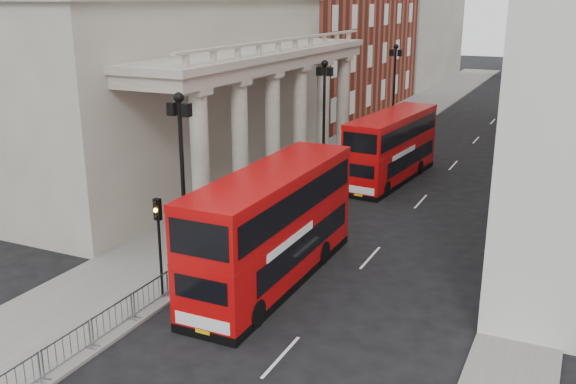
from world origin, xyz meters
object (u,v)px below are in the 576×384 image
(lamp_post_north, at_px, (394,86))
(traffic_light, at_px, (158,230))
(pedestrian_b, at_px, (258,174))
(bus_near, at_px, (273,225))
(lamp_post_south, at_px, (183,175))
(lamp_post_mid, at_px, (324,116))
(pedestrian_c, at_px, (302,159))
(pedestrian_a, at_px, (275,184))
(bus_far, at_px, (392,146))

(lamp_post_north, xyz_separation_m, traffic_light, (0.10, -34.02, -1.80))
(pedestrian_b, bearing_deg, bus_near, 118.67)
(lamp_post_south, relative_size, pedestrian_b, 4.70)
(traffic_light, bearing_deg, lamp_post_mid, 90.32)
(traffic_light, xyz_separation_m, pedestrian_c, (-3.10, 21.39, -2.16))
(lamp_post_mid, height_order, pedestrian_a, lamp_post_mid)
(pedestrian_c, bearing_deg, pedestrian_a, -69.67)
(bus_near, relative_size, pedestrian_c, 7.14)
(lamp_post_north, distance_m, bus_far, 12.76)
(traffic_light, bearing_deg, bus_near, 47.29)
(lamp_post_mid, distance_m, lamp_post_north, 16.00)
(bus_near, bearing_deg, pedestrian_b, 120.34)
(lamp_post_mid, relative_size, pedestrian_c, 5.05)
(lamp_post_north, relative_size, traffic_light, 1.93)
(lamp_post_mid, distance_m, pedestrian_c, 6.01)
(lamp_post_north, height_order, pedestrian_a, lamp_post_north)
(pedestrian_c, bearing_deg, pedestrian_b, -90.26)
(lamp_post_north, distance_m, traffic_light, 34.07)
(lamp_post_south, relative_size, lamp_post_north, 1.00)
(pedestrian_b, bearing_deg, pedestrian_a, 138.07)
(lamp_post_mid, xyz_separation_m, lamp_post_north, (0.00, 16.00, 0.00))
(pedestrian_b, bearing_deg, bus_far, -144.30)
(lamp_post_south, bearing_deg, lamp_post_mid, 90.00)
(traffic_light, height_order, bus_near, bus_near)
(lamp_post_mid, distance_m, bus_near, 14.95)
(pedestrian_c, bearing_deg, traffic_light, -71.36)
(bus_near, bearing_deg, lamp_post_south, -154.89)
(pedestrian_a, bearing_deg, bus_near, -61.84)
(bus_far, distance_m, pedestrian_a, 9.27)
(lamp_post_mid, bearing_deg, lamp_post_north, 90.00)
(pedestrian_a, relative_size, pedestrian_b, 1.00)
(lamp_post_north, bearing_deg, pedestrian_a, -95.22)
(traffic_light, xyz_separation_m, bus_far, (3.35, 21.98, -0.67))
(lamp_post_mid, bearing_deg, traffic_light, -89.68)
(pedestrian_b, relative_size, pedestrian_c, 1.07)
(lamp_post_south, height_order, pedestrian_c, lamp_post_south)
(lamp_post_mid, xyz_separation_m, bus_far, (3.45, 3.96, -2.47))
(lamp_post_south, height_order, bus_far, lamp_post_south)
(lamp_post_south, distance_m, pedestrian_c, 20.00)
(lamp_post_south, bearing_deg, traffic_light, -87.16)
(lamp_post_south, bearing_deg, bus_near, 25.24)
(traffic_light, relative_size, pedestrian_c, 2.61)
(lamp_post_south, distance_m, lamp_post_mid, 16.00)
(lamp_post_mid, bearing_deg, lamp_post_south, -90.00)
(lamp_post_north, xyz_separation_m, pedestrian_b, (-3.96, -17.72, -3.91))
(lamp_post_south, xyz_separation_m, lamp_post_north, (0.00, 32.00, 0.00))
(lamp_post_mid, height_order, pedestrian_b, lamp_post_mid)
(traffic_light, xyz_separation_m, pedestrian_b, (-4.06, 16.30, -2.10))
(pedestrian_a, bearing_deg, lamp_post_south, -79.64)
(lamp_post_north, bearing_deg, lamp_post_mid, -90.00)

